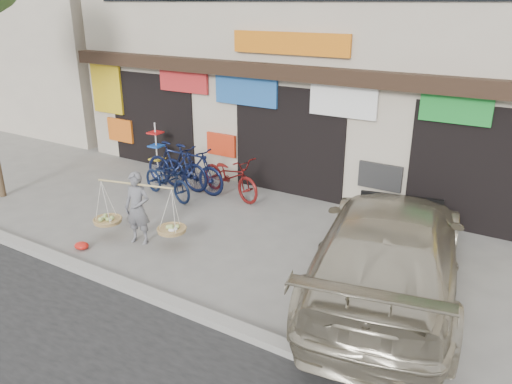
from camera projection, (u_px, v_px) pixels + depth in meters
The scene contains 12 objects.
ground at pixel (205, 245), 10.05m from camera, with size 70.00×70.00×0.00m, color slate.
kerb at pixel (133, 288), 8.44m from camera, with size 70.00×0.25×0.12m, color gray.
shophouse_block at pixel (340, 45), 13.91m from camera, with size 14.00×6.32×7.00m.
neighbor_west at pixel (48, 41), 21.17m from camera, with size 12.00×7.00×6.00m, color #B7AC97.
street_vendor at pixel (138, 211), 9.95m from camera, with size 1.98×0.91×1.50m.
bike_0 at pixel (167, 180), 12.35m from camera, with size 0.63×1.80×0.95m, color #0E1936.
bike_1 at pixel (177, 166), 12.95m from camera, with size 0.57×2.02×1.21m, color black.
bike_2 at pixel (230, 176), 12.41m from camera, with size 0.71×2.03×1.07m, color #621110.
bike_3 at pixel (191, 169), 12.71m from camera, with size 0.57×2.02×1.21m, color black.
suv at pixel (388, 249), 8.18m from camera, with size 3.36×5.93×1.62m.
display_rack at pixel (157, 154), 13.93m from camera, with size 0.41×0.41×1.51m.
red_bag at pixel (82, 246), 9.89m from camera, with size 0.31×0.25×0.14m, color red.
Camera 1 is at (5.62, -7.11, 4.61)m, focal length 35.00 mm.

